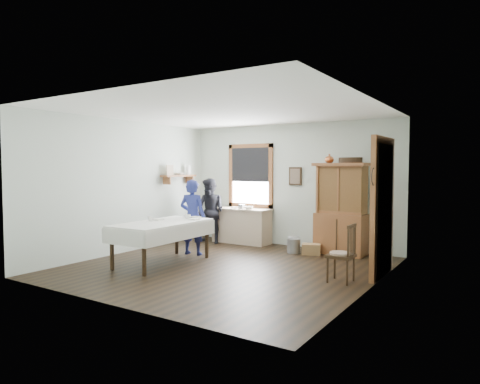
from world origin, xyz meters
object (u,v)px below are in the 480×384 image
(dining_table, at_px, (162,243))
(figure_dark, at_px, (210,213))
(wicker_basket, at_px, (311,249))
(work_counter, at_px, (242,226))
(spindle_chair, at_px, (341,253))
(pail, at_px, (294,246))
(china_hutch, at_px, (341,209))
(woman_blue, at_px, (193,220))

(dining_table, relative_size, figure_dark, 1.37)
(dining_table, relative_size, wicker_basket, 5.22)
(work_counter, distance_m, spindle_chair, 3.73)
(spindle_chair, height_order, pail, spindle_chair)
(work_counter, bearing_deg, china_hutch, -0.38)
(dining_table, bearing_deg, figure_dark, 103.68)
(china_hutch, distance_m, wicker_basket, 1.00)
(dining_table, bearing_deg, spindle_chair, 9.34)
(wicker_basket, bearing_deg, pail, -172.89)
(china_hutch, distance_m, figure_dark, 2.99)
(work_counter, xyz_separation_m, pail, (1.53, -0.43, -0.25))
(figure_dark, bearing_deg, pail, 4.63)
(pail, height_order, figure_dark, figure_dark)
(pail, xyz_separation_m, wicker_basket, (0.37, 0.05, -0.04))
(work_counter, bearing_deg, dining_table, -90.67)
(dining_table, height_order, wicker_basket, dining_table)
(work_counter, distance_m, woman_blue, 1.69)
(wicker_basket, bearing_deg, dining_table, -131.25)
(pail, distance_m, figure_dark, 2.18)
(china_hutch, relative_size, woman_blue, 1.31)
(spindle_chair, bearing_deg, wicker_basket, 126.60)
(figure_dark, bearing_deg, wicker_basket, 5.67)
(work_counter, distance_m, dining_table, 2.60)
(spindle_chair, relative_size, woman_blue, 0.64)
(woman_blue, relative_size, figure_dark, 1.01)
(wicker_basket, bearing_deg, china_hutch, 36.07)
(spindle_chair, height_order, figure_dark, figure_dark)
(wicker_basket, xyz_separation_m, figure_dark, (-2.47, -0.05, 0.58))
(china_hutch, bearing_deg, pail, -151.89)
(work_counter, relative_size, wicker_basket, 3.87)
(spindle_chair, bearing_deg, woman_blue, 173.71)
(dining_table, distance_m, woman_blue, 1.00)
(pail, relative_size, figure_dark, 0.21)
(figure_dark, bearing_deg, woman_blue, -64.54)
(spindle_chair, distance_m, woman_blue, 3.25)
(work_counter, height_order, spindle_chair, spindle_chair)
(work_counter, xyz_separation_m, china_hutch, (2.37, -0.03, 0.51))
(wicker_basket, distance_m, figure_dark, 2.54)
(spindle_chair, height_order, woman_blue, woman_blue)
(china_hutch, relative_size, spindle_chair, 2.05)
(wicker_basket, bearing_deg, woman_blue, -147.54)
(woman_blue, bearing_deg, china_hutch, -158.61)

